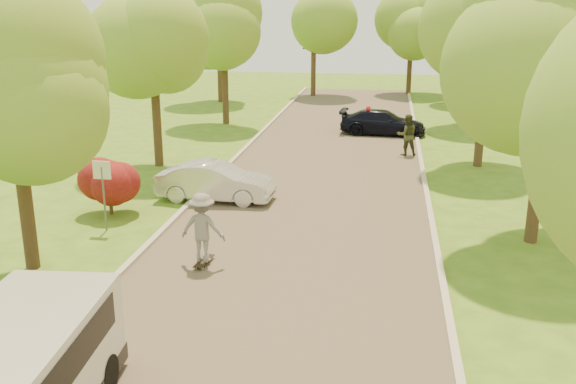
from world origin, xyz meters
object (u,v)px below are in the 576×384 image
Objects in this scene: longboard at (204,261)px; person_striped at (368,120)px; silver_sedan at (216,182)px; dark_sedan at (383,122)px; skateboarder at (203,227)px; person_olive at (407,135)px; street_sign at (103,181)px.

longboard is 18.49m from person_striped.
silver_sedan is 5.82m from longboard.
dark_sedan is 2.88× the size of person_striped.
skateboarder reaches higher than person_olive.
street_sign is 0.54× the size of silver_sedan.
person_olive is (5.55, 13.67, -0.11)m from skateboarder.
person_olive is (1.14, -4.65, 0.29)m from dark_sedan.
longboard is at bearing -30.13° from street_sign.
person_striped is (3.64, 18.11, 0.67)m from longboard.
person_striped is 4.83m from person_olive.
street_sign reaches higher than dark_sedan.
skateboarder is 1.20× the size of person_striped.
skateboarder is at bearing -0.00° from longboard.
person_striped is at bearing 109.84° from dark_sedan.
longboard is at bearing -165.77° from silver_sedan.
skateboarder is at bearing -165.77° from silver_sedan.
dark_sedan is 2.37× the size of person_olive.
skateboarder is at bearing 99.13° from person_striped.
person_olive is at bearing 133.73° from person_striped.
person_striped is at bearing -96.65° from skateboarder.
silver_sedan is 5.80m from skateboarder.
skateboarder reaches higher than silver_sedan.
dark_sedan is at bearing -21.49° from silver_sedan.
person_striped is at bearing 65.34° from street_sign.
longboard is (1.19, -5.66, -0.57)m from silver_sedan.
street_sign is 17.59m from person_striped.
person_striped is at bearing -18.84° from silver_sedan.
dark_sedan is 18.85m from skateboarder.
dark_sedan reaches higher than longboard.
silver_sedan is 13.35m from person_striped.
skateboarder is at bearing 170.93° from dark_sedan.
street_sign is at bearing 157.88° from dark_sedan.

